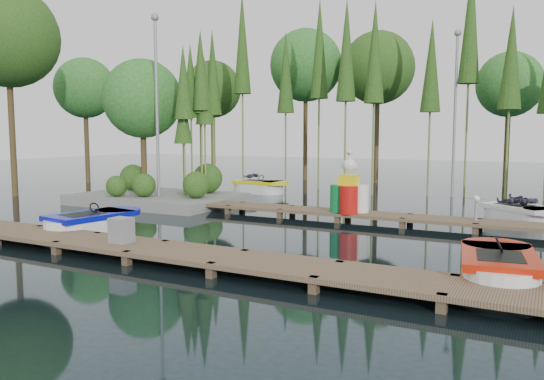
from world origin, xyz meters
The scene contains 15 objects.
ground_plane centered at (0.00, 0.00, 0.00)m, with size 90.00×90.00×0.00m, color #19292F.
near_dock centered at (0.00, -4.50, 0.23)m, with size 18.00×1.50×0.50m.
far_dock centered at (1.00, 2.50, 0.23)m, with size 15.00×1.20×0.50m.
island centered at (-6.30, 3.29, 3.18)m, with size 6.20×4.20×6.75m.
tree_screen centered at (-2.04, 10.60, 6.12)m, with size 34.42×18.53×10.31m.
lamp_island centered at (-5.50, 2.50, 4.26)m, with size 0.30×0.30×7.25m.
lamp_rear centered at (4.00, 11.00, 4.26)m, with size 0.30×0.30×7.25m.
boat_blue centered at (-3.31, -2.95, 0.28)m, with size 1.73×3.02×0.96m.
boat_red centered at (7.08, -3.04, 0.28)m, with size 1.68×3.00×0.96m.
boat_yellow_far centered at (-4.28, 8.23, 0.30)m, with size 2.87×1.38×1.41m.
boat_white_far centered at (7.09, 4.52, 0.29)m, with size 2.87×2.60×1.27m.
utility_cabinet centered at (-0.73, -4.50, 0.59)m, with size 0.47×0.39×0.57m, color gray.
yellow_barrel centered at (1.99, 2.50, 0.75)m, with size 0.60×0.60×0.90m, color yellow.
drum_cluster centered at (2.26, 2.35, 0.88)m, with size 1.15×1.06×1.99m.
seagull_post centered at (6.01, 2.50, 0.79)m, with size 0.45×0.25×0.73m.
Camera 1 is at (7.85, -13.40, 2.75)m, focal length 35.00 mm.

